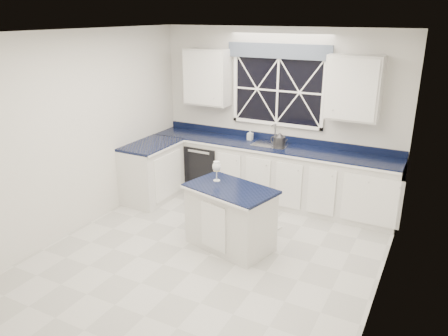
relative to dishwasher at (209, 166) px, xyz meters
The scene contains 13 objects.
ground 2.28m from the dishwasher, 60.57° to the right, with size 4.50×4.50×0.00m, color beige.
back_wall 1.48m from the dishwasher, 15.26° to the left, with size 4.00×0.10×2.70m, color silver.
base_cabinets 0.79m from the dishwasher, 12.13° to the right, with size 3.99×1.60×0.90m.
countertop 1.21m from the dishwasher, ahead, with size 3.98×0.64×0.04m, color black.
dishwasher is the anchor object (origin of this frame).
window 1.81m from the dishwasher, 12.95° to the left, with size 1.65×0.09×1.26m.
upper_cabinets 1.86m from the dishwasher, ahead, with size 3.10×0.34×0.90m.
faucet 1.31m from the dishwasher, 10.02° to the left, with size 0.05×0.20×0.30m.
island 2.01m from the dishwasher, 52.58° to the right, with size 1.23×0.91×0.82m.
rug 1.49m from the dishwasher, 46.71° to the right, with size 1.33×0.97×0.02m.
kettle 1.41m from the dishwasher, ahead, with size 0.31×0.22×0.22m.
wine_glass 1.85m from the dishwasher, 56.99° to the right, with size 0.11×0.11×0.26m.
soap_bottle 0.95m from the dishwasher, ahead, with size 0.08×0.08×0.17m, color silver.
Camera 1 is at (2.40, -4.18, 2.90)m, focal length 35.00 mm.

